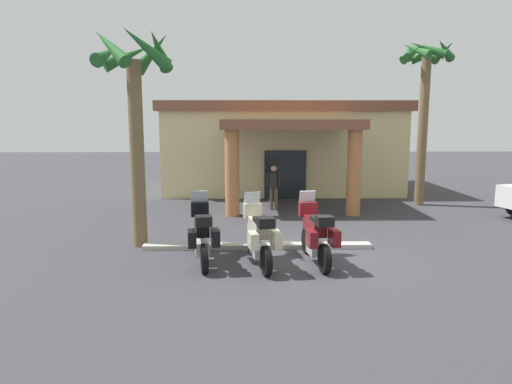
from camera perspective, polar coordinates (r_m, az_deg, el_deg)
The scene contains 9 objects.
ground_plane at distance 11.32m, azimuth 7.56°, elevation -8.22°, with size 80.00×80.00×0.00m, color #38383D.
motel_building at distance 22.50m, azimuth 3.11°, elevation 5.89°, with size 11.25×10.68×4.22m.
motorcycle_black at distance 10.71m, azimuth -6.85°, elevation -5.32°, with size 0.83×2.21×1.61m.
motorcycle_cream at distance 10.47m, azimuth 0.40°, elevation -5.58°, with size 0.86×2.20×1.61m.
motorcycle_maroon at distance 10.71m, azimuth 7.59°, elevation -5.32°, with size 0.76×2.21×1.61m.
pedestrian at distance 16.99m, azimuth 2.25°, elevation 0.96°, with size 0.50×0.32×1.69m.
palm_tree_roadside at distance 12.24m, azimuth -15.07°, elevation 12.09°, with size 2.11×2.17×5.70m.
palm_tree_near_portico at distance 19.13m, azimuth 20.59°, elevation 12.74°, with size 2.18×2.16×6.58m.
curb_strip at distance 12.00m, azimuth 0.18°, elevation -6.86°, with size 6.02×0.36×0.12m, color #ADA89E.
Camera 1 is at (-1.74, -10.68, 3.31)m, focal length 31.56 mm.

